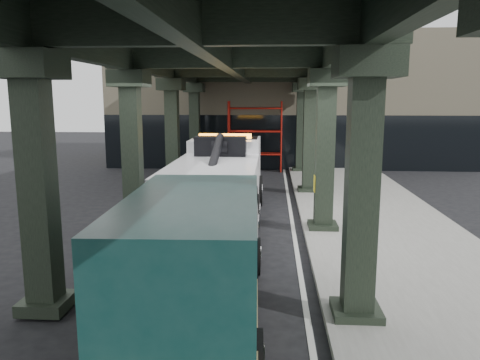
% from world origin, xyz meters
% --- Properties ---
extents(ground, '(90.00, 90.00, 0.00)m').
position_xyz_m(ground, '(0.00, 0.00, 0.00)').
color(ground, black).
rests_on(ground, ground).
extents(sidewalk, '(5.00, 40.00, 0.15)m').
position_xyz_m(sidewalk, '(4.50, 2.00, 0.07)').
color(sidewalk, gray).
rests_on(sidewalk, ground).
extents(lane_stripe, '(0.12, 38.00, 0.01)m').
position_xyz_m(lane_stripe, '(1.70, 2.00, 0.01)').
color(lane_stripe, silver).
rests_on(lane_stripe, ground).
extents(viaduct, '(7.40, 32.00, 6.40)m').
position_xyz_m(viaduct, '(-0.40, 2.00, 5.46)').
color(viaduct, black).
rests_on(viaduct, ground).
extents(building, '(22.00, 10.00, 8.00)m').
position_xyz_m(building, '(2.00, 20.00, 4.00)').
color(building, '#C6B793').
rests_on(building, ground).
extents(scaffolding, '(3.08, 0.88, 4.00)m').
position_xyz_m(scaffolding, '(0.00, 14.64, 2.11)').
color(scaffolding, red).
rests_on(scaffolding, ground).
extents(tow_truck, '(2.81, 9.20, 3.01)m').
position_xyz_m(tow_truck, '(-0.76, 3.06, 1.47)').
color(tow_truck, black).
rests_on(tow_truck, ground).
extents(towed_van, '(2.65, 6.21, 2.49)m').
position_xyz_m(towed_van, '(-0.39, -4.29, 1.34)').
color(towed_van, '#103936').
rests_on(towed_van, ground).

